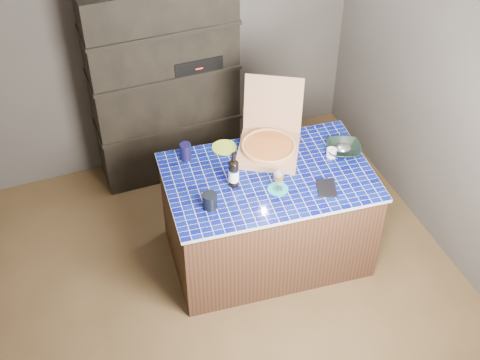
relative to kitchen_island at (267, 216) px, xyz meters
name	(u,v)px	position (x,y,z in m)	size (l,w,h in m)	color
room	(225,163)	(-0.41, -0.24, 0.84)	(3.50, 3.50, 3.50)	brown
shelving_unit	(164,83)	(-0.41, 1.29, 0.49)	(1.20, 0.41, 1.80)	black
kitchen_island	(267,216)	(0.00, 0.00, 0.00)	(1.57, 1.07, 0.82)	#4A291D
pizza_box	(269,144)	(0.11, 0.26, 0.48)	(0.65, 0.68, 0.48)	#976A4E
mead_bottle	(234,173)	(-0.27, -0.01, 0.52)	(0.08, 0.08, 0.29)	black
teal_trivet	(278,189)	(0.00, -0.16, 0.41)	(0.15, 0.15, 0.01)	teal
wine_glass	(279,176)	(0.00, -0.16, 0.53)	(0.08, 0.08, 0.17)	white
tumbler	(210,201)	(-0.50, -0.16, 0.47)	(0.10, 0.10, 0.11)	black
dvd_case	(326,188)	(0.32, -0.27, 0.42)	(0.13, 0.18, 0.01)	black
bowl	(343,149)	(0.62, 0.05, 0.44)	(0.26, 0.26, 0.06)	black
foil_contents	(343,148)	(0.62, 0.05, 0.45)	(0.12, 0.10, 0.06)	#B9B7C3
white_jar	(331,153)	(0.52, 0.04, 0.44)	(0.07, 0.07, 0.06)	white
navy_cup	(186,151)	(-0.50, 0.39, 0.47)	(0.08, 0.08, 0.13)	black
green_trivet	(224,147)	(-0.19, 0.41, 0.41)	(0.19, 0.19, 0.01)	#9ABA27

